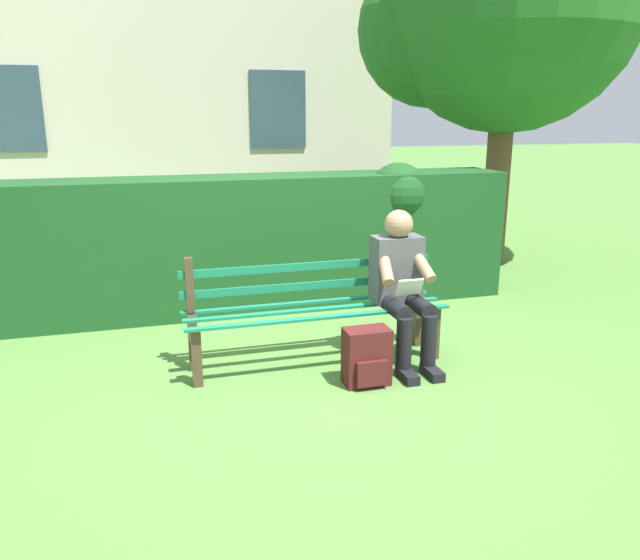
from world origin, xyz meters
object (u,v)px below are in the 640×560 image
tree (496,7)px  backpack (367,357)px  park_bench (314,308)px  person_seated (402,283)px

tree → backpack: size_ratio=11.31×
tree → backpack: (2.74, 3.13, -2.92)m
park_bench → person_seated: size_ratio=1.70×
park_bench → backpack: (-0.25, 0.51, -0.23)m
tree → backpack: 5.08m
person_seated → tree: bearing=-129.9°
person_seated → tree: (-2.33, -2.78, 2.49)m
park_bench → person_seated: person_seated is taller
person_seated → backpack: size_ratio=2.84×
park_bench → tree: tree is taller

